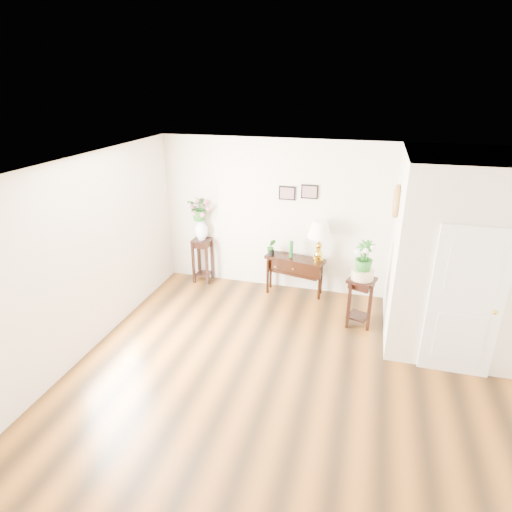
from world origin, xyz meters
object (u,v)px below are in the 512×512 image
at_px(console_table, 294,275).
at_px(plant_stand_a, 203,260).
at_px(table_lamp, 319,242).
at_px(plant_stand_b, 360,302).

distance_m(console_table, plant_stand_a, 1.84).
xyz_separation_m(table_lamp, plant_stand_a, (-2.25, 0.06, -0.63)).
relative_size(console_table, plant_stand_a, 1.24).
distance_m(console_table, plant_stand_b, 1.46).
distance_m(table_lamp, plant_stand_b, 1.31).
xyz_separation_m(table_lamp, plant_stand_b, (0.80, -0.80, -0.66)).
bearing_deg(plant_stand_b, table_lamp, 134.77).
bearing_deg(table_lamp, plant_stand_b, -45.23).
bearing_deg(console_table, plant_stand_b, -20.89).
bearing_deg(console_table, plant_stand_a, -169.35).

